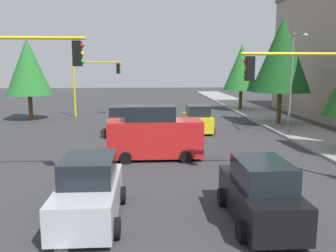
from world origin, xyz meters
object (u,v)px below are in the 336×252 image
(delivery_van_red, at_px, (154,134))
(tree_roadside_mid, at_px, (282,55))
(traffic_signal_far_right, at_px, (94,77))
(car_silver, at_px, (89,192))
(tree_opposite_side, at_px, (28,67))
(street_lamp_curbside, at_px, (294,72))
(car_black, at_px, (260,194))
(car_yellow, at_px, (197,120))
(tree_roadside_far, at_px, (242,68))
(traffic_signal_near_right, at_px, (15,81))
(car_green, at_px, (120,122))
(traffic_signal_near_left, at_px, (305,89))

(delivery_van_red, bearing_deg, tree_roadside_mid, 134.04)
(traffic_signal_far_right, bearing_deg, car_silver, 7.52)
(tree_opposite_side, xyz_separation_m, car_silver, (21.35, 8.45, -3.79))
(street_lamp_curbside, xyz_separation_m, car_black, (13.46, -6.50, -3.45))
(tree_opposite_side, distance_m, car_yellow, 15.88)
(tree_roadside_far, bearing_deg, traffic_signal_near_right, -32.41)
(tree_roadside_far, xyz_separation_m, tree_opposite_side, (6.00, -20.50, 0.09))
(tree_opposite_side, bearing_deg, traffic_signal_near_right, 16.29)
(tree_roadside_mid, distance_m, car_green, 13.80)
(tree_roadside_mid, bearing_deg, tree_roadside_far, -177.14)
(tree_roadside_mid, bearing_deg, traffic_signal_near_left, -17.26)
(car_yellow, distance_m, car_black, 15.31)
(traffic_signal_near_right, height_order, delivery_van_red, traffic_signal_near_right)
(traffic_signal_far_right, bearing_deg, car_green, 18.48)
(traffic_signal_near_left, relative_size, car_silver, 1.29)
(traffic_signal_far_right, relative_size, delivery_van_red, 1.10)
(car_black, bearing_deg, car_yellow, 178.97)
(traffic_signal_near_left, xyz_separation_m, delivery_van_red, (-4.00, -5.99, -2.54))
(street_lamp_curbside, height_order, car_yellow, street_lamp_curbside)
(street_lamp_curbside, height_order, car_black, street_lamp_curbside)
(traffic_signal_far_right, height_order, traffic_signal_near_right, traffic_signal_near_right)
(car_black, relative_size, car_silver, 1.00)
(traffic_signal_near_left, height_order, delivery_van_red, traffic_signal_near_left)
(traffic_signal_near_left, height_order, tree_roadside_mid, tree_roadside_mid)
(traffic_signal_near_left, xyz_separation_m, street_lamp_curbside, (-9.61, 3.55, 0.52))
(tree_roadside_far, xyz_separation_m, car_green, (13.12, -12.08, -3.71))
(traffic_signal_far_right, bearing_deg, traffic_signal_near_right, -0.31)
(street_lamp_curbside, bearing_deg, traffic_signal_near_right, -57.25)
(tree_opposite_side, relative_size, car_silver, 1.71)
(car_black, distance_m, car_green, 15.64)
(traffic_signal_far_right, distance_m, street_lamp_curbside, 18.12)
(tree_roadside_mid, xyz_separation_m, car_yellow, (2.53, -7.03, -4.71))
(traffic_signal_far_right, height_order, tree_opposite_side, tree_opposite_side)
(street_lamp_curbside, height_order, car_silver, street_lamp_curbside)
(tree_roadside_mid, bearing_deg, car_yellow, -70.18)
(traffic_signal_near_left, distance_m, car_silver, 9.32)
(delivery_van_red, bearing_deg, traffic_signal_near_right, -53.46)
(street_lamp_curbside, height_order, tree_roadside_far, tree_roadside_far)
(tree_roadside_far, bearing_deg, traffic_signal_far_right, -75.19)
(traffic_signal_far_right, distance_m, tree_roadside_far, 15.67)
(tree_opposite_side, bearing_deg, delivery_van_red, 37.28)
(tree_roadside_mid, bearing_deg, car_black, -22.26)
(delivery_van_red, bearing_deg, car_green, -161.95)
(car_green, bearing_deg, street_lamp_curbside, 83.87)
(traffic_signal_near_right, bearing_deg, tree_roadside_mid, 131.65)
(car_green, bearing_deg, car_black, 19.72)
(tree_roadside_far, height_order, car_silver, tree_roadside_far)
(car_silver, bearing_deg, tree_roadside_far, 156.23)
(tree_opposite_side, distance_m, car_black, 26.06)
(traffic_signal_near_left, height_order, car_yellow, traffic_signal_near_left)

